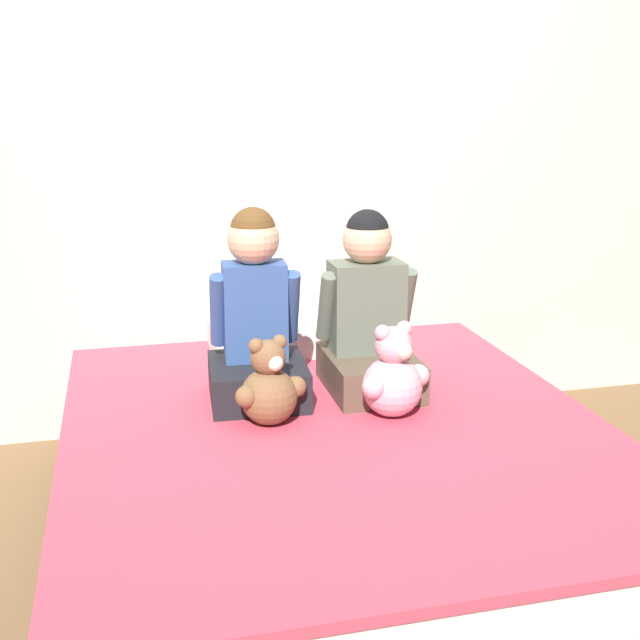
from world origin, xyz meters
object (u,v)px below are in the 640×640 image
(child_on_right, at_px, (368,318))
(child_on_left, at_px, (256,322))
(bed, at_px, (335,485))
(pillow_at_headboard, at_px, (286,336))
(teddy_bear_held_by_left_child, at_px, (269,388))
(teddy_bear_held_by_right_child, at_px, (393,377))

(child_on_right, bearing_deg, child_on_left, -178.68)
(bed, bearing_deg, pillow_at_headboard, 90.00)
(pillow_at_headboard, bearing_deg, bed, -90.00)
(teddy_bear_held_by_left_child, bearing_deg, pillow_at_headboard, 58.47)
(bed, height_order, child_on_right, child_on_right)
(child_on_right, distance_m, pillow_at_headboard, 0.56)
(teddy_bear_held_by_left_child, relative_size, pillow_at_headboard, 0.48)
(child_on_left, height_order, pillow_at_headboard, child_on_left)
(bed, bearing_deg, teddy_bear_held_by_right_child, 2.88)
(teddy_bear_held_by_left_child, height_order, pillow_at_headboard, teddy_bear_held_by_left_child)
(teddy_bear_held_by_left_child, xyz_separation_m, pillow_at_headboard, (0.20, 0.74, -0.06))
(child_on_right, distance_m, teddy_bear_held_by_left_child, 0.48)
(child_on_left, xyz_separation_m, child_on_right, (0.39, 0.01, -0.01))
(child_on_right, distance_m, teddy_bear_held_by_right_child, 0.30)
(child_on_left, bearing_deg, pillow_at_headboard, 71.80)
(child_on_left, height_order, teddy_bear_held_by_right_child, child_on_left)
(bed, relative_size, teddy_bear_held_by_right_child, 6.29)
(child_on_left, bearing_deg, teddy_bear_held_by_left_child, -86.52)
(child_on_right, relative_size, pillow_at_headboard, 1.04)
(bed, bearing_deg, child_on_left, 126.04)
(teddy_bear_held_by_left_child, bearing_deg, bed, -26.99)
(teddy_bear_held_by_right_child, height_order, pillow_at_headboard, teddy_bear_held_by_right_child)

